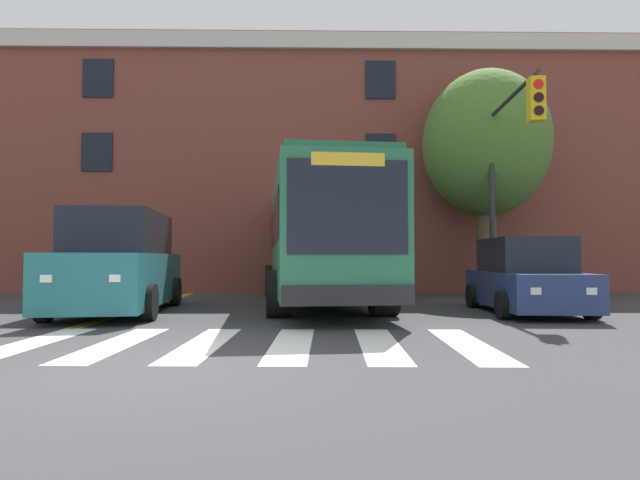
{
  "coord_description": "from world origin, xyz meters",
  "views": [
    {
      "loc": [
        2.02,
        -5.77,
        1.3
      ],
      "look_at": [
        2.23,
        7.62,
        1.77
      ],
      "focal_mm": 28.0,
      "sensor_mm": 36.0,
      "label": 1
    }
  ],
  "objects": [
    {
      "name": "ground_plane",
      "position": [
        0.0,
        0.0,
        0.0
      ],
      "size": [
        120.0,
        120.0,
        0.0
      ],
      "primitive_type": "plane",
      "color": "#38383A"
    },
    {
      "name": "crosswalk",
      "position": [
        -0.26,
        1.78,
        0.0
      ],
      "size": [
        9.86,
        3.38,
        0.01
      ],
      "color": "white",
      "rests_on": "ground"
    },
    {
      "name": "lane_line_yellow_inner",
      "position": [
        -2.43,
        15.78,
        0.0
      ],
      "size": [
        0.12,
        36.0,
        0.01
      ],
      "primitive_type": "cube",
      "color": "gold",
      "rests_on": "ground"
    },
    {
      "name": "lane_line_yellow_outer",
      "position": [
        -2.27,
        15.78,
        0.0
      ],
      "size": [
        0.12,
        36.0,
        0.01
      ],
      "primitive_type": "cube",
      "color": "gold",
      "rests_on": "ground"
    },
    {
      "name": "city_bus",
      "position": [
        2.11,
        8.65,
        1.88
      ],
      "size": [
        3.63,
        11.46,
        3.44
      ],
      "color": "#28704C",
      "rests_on": "ground"
    },
    {
      "name": "car_teal_near_lane",
      "position": [
        -2.49,
        6.01,
        1.12
      ],
      "size": [
        2.68,
        5.39,
        2.36
      ],
      "color": "#236B70",
      "rests_on": "ground"
    },
    {
      "name": "car_navy_far_lane",
      "position": [
        7.01,
        5.85,
        0.81
      ],
      "size": [
        2.2,
        4.07,
        1.75
      ],
      "color": "navy",
      "rests_on": "ground"
    },
    {
      "name": "car_black_behind_bus",
      "position": [
        2.04,
        19.55,
        0.85
      ],
      "size": [
        2.09,
        3.86,
        1.87
      ],
      "color": "black",
      "rests_on": "ground"
    },
    {
      "name": "traffic_light_near_corner",
      "position": [
        7.24,
        7.37,
        3.97
      ],
      "size": [
        0.49,
        3.74,
        5.8
      ],
      "color": "#28282D",
      "rests_on": "ground"
    },
    {
      "name": "street_tree_curbside_large",
      "position": [
        7.79,
        10.61,
        5.04
      ],
      "size": [
        5.14,
        5.21,
        7.53
      ],
      "color": "brown",
      "rests_on": "ground"
    },
    {
      "name": "building_facade",
      "position": [
        -0.62,
        16.79,
        4.81
      ],
      "size": [
        38.42,
        9.37,
        9.61
      ],
      "color": "brown",
      "rests_on": "ground"
    }
  ]
}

